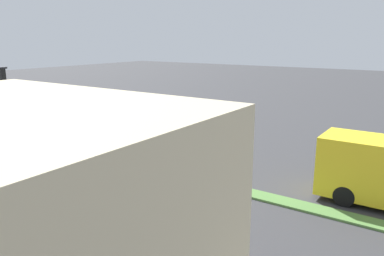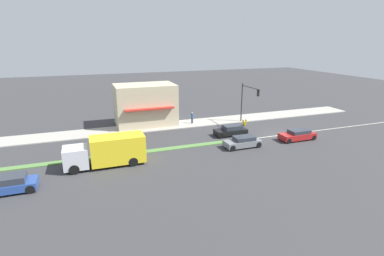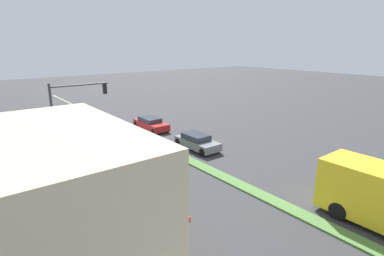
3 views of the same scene
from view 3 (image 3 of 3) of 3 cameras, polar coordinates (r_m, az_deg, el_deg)
name	(u,v)px [view 3 (image 3 of 3)]	position (r m, az deg, el deg)	size (l,w,h in m)	color
ground_plane	(299,214)	(16.98, 19.79, -15.21)	(160.00, 160.00, 0.00)	#38383A
lane_marking_center	(135,135)	(29.60, -10.82, -1.25)	(0.16, 60.00, 0.01)	beige
building_corner_store	(57,210)	(11.66, -24.38, -14.02)	(5.91, 8.25, 5.65)	#C6B793
traffic_signal_main	(71,106)	(24.97, -22.00, 3.98)	(4.59, 0.34, 5.60)	#333338
pedestrian	(68,182)	(18.43, -22.56, -9.54)	(0.34, 0.34, 1.65)	#282D42
warning_aframe_sign	(85,148)	(25.48, -19.71, -3.69)	(0.45, 0.53, 0.84)	yellow
suv_black	(146,150)	(23.29, -8.72, -4.21)	(1.78, 4.11, 1.30)	black
hatchback_red	(151,124)	(31.01, -7.84, 0.81)	(1.79, 4.42, 1.25)	#AD1E1E
suv_grey	(197,142)	(25.02, 0.96, -2.63)	(1.78, 4.16, 1.26)	slate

